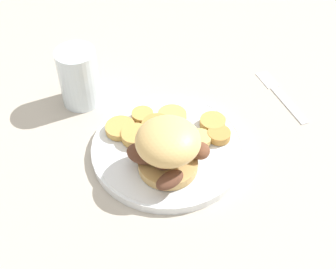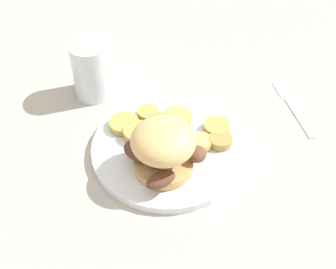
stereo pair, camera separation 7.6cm
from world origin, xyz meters
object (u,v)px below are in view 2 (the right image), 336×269
object	(u,v)px
dinner_plate	(168,148)
fork	(294,107)
sandwich	(163,148)
drinking_glass	(91,70)

from	to	relation	value
dinner_plate	fork	distance (m)	0.26
sandwich	drinking_glass	bearing A→B (deg)	104.64
dinner_plate	fork	xyz separation A→B (m)	(0.26, 0.03, -0.01)
sandwich	drinking_glass	xyz separation A→B (m)	(-0.06, 0.23, -0.01)
dinner_plate	fork	bearing A→B (deg)	6.45
dinner_plate	sandwich	distance (m)	0.07
drinking_glass	fork	bearing A→B (deg)	-25.31
dinner_plate	drinking_glass	bearing A→B (deg)	113.72
dinner_plate	sandwich	size ratio (longest dim) A/B	1.88
sandwich	drinking_glass	size ratio (longest dim) A/B	1.23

